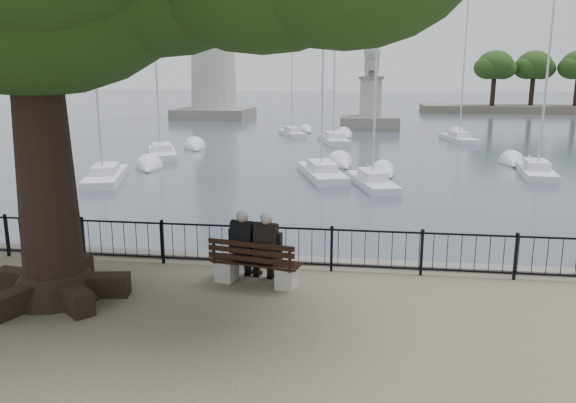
% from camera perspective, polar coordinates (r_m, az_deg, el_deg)
% --- Properties ---
extents(harbor, '(260.00, 260.00, 1.20)m').
position_cam_1_polar(harbor, '(13.70, 0.29, -8.14)').
color(harbor, '#66645E').
rests_on(harbor, ground).
extents(railing, '(22.06, 0.06, 1.00)m').
position_cam_1_polar(railing, '(12.89, 0.00, -4.52)').
color(railing, black).
rests_on(railing, ground).
extents(bench, '(2.00, 0.95, 1.02)m').
position_cam_1_polar(bench, '(12.05, -3.33, -6.80)').
color(bench, '#9A9588').
rests_on(bench, ground).
extents(person_left, '(0.56, 0.86, 1.61)m').
position_cam_1_polar(person_left, '(12.12, -4.33, -4.77)').
color(person_left, black).
rests_on(person_left, ground).
extents(person_right, '(0.56, 0.86, 1.61)m').
position_cam_1_polar(person_right, '(11.93, -1.95, -5.03)').
color(person_right, black).
rests_on(person_right, ground).
extents(lighthouse, '(9.31, 9.31, 28.71)m').
position_cam_1_polar(lighthouse, '(74.66, -7.72, 17.62)').
color(lighthouse, '#66645E').
rests_on(lighthouse, ground).
extents(lion_monument, '(5.93, 5.93, 8.76)m').
position_cam_1_polar(lion_monument, '(59.72, 8.36, 9.43)').
color(lion_monument, '#66645E').
rests_on(lion_monument, ground).
extents(sailboat_a, '(3.24, 6.01, 9.90)m').
position_cam_1_polar(sailboat_a, '(30.90, -18.04, 2.55)').
color(sailboat_a, silver).
rests_on(sailboat_a, ground).
extents(sailboat_b, '(3.31, 6.24, 13.79)m').
position_cam_1_polar(sailboat_b, '(30.50, 3.46, 3.19)').
color(sailboat_b, silver).
rests_on(sailboat_b, ground).
extents(sailboat_c, '(2.73, 5.35, 10.60)m').
position_cam_1_polar(sailboat_c, '(28.20, 8.57, 2.18)').
color(sailboat_c, silver).
rests_on(sailboat_c, ground).
extents(sailboat_d, '(2.26, 5.74, 10.61)m').
position_cam_1_polar(sailboat_d, '(33.92, 23.89, 2.97)').
color(sailboat_d, silver).
rests_on(sailboat_d, ground).
extents(sailboat_e, '(3.85, 6.25, 14.71)m').
position_cam_1_polar(sailboat_e, '(39.52, -12.68, 5.10)').
color(sailboat_e, silver).
rests_on(sailboat_e, ground).
extents(sailboat_f, '(3.07, 6.23, 11.37)m').
position_cam_1_polar(sailboat_f, '(46.88, 4.64, 6.39)').
color(sailboat_f, silver).
rests_on(sailboat_f, ground).
extents(sailboat_g, '(2.63, 5.88, 11.50)m').
position_cam_1_polar(sailboat_g, '(49.69, 16.95, 6.25)').
color(sailboat_g, silver).
rests_on(sailboat_g, ground).
extents(sailboat_h, '(3.29, 5.05, 11.30)m').
position_cam_1_polar(sailboat_h, '(52.31, 0.41, 7.10)').
color(sailboat_h, silver).
rests_on(sailboat_h, ground).
extents(far_shore, '(30.00, 8.60, 9.18)m').
position_cam_1_polar(far_shore, '(92.30, 23.38, 10.75)').
color(far_shore, '#564F43').
rests_on(far_shore, ground).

